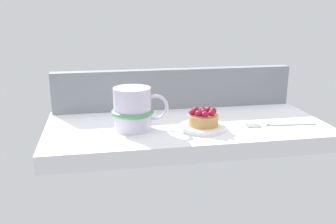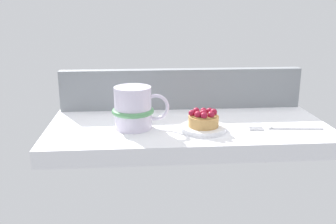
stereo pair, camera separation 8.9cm
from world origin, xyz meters
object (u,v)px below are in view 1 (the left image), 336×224
Objects in this scene: dessert_plate at (203,127)px; dessert_fork at (280,124)px; coffee_mug at (133,109)px; raspberry_tart at (203,118)px.

dessert_fork is (19.51, -0.46, -0.21)cm from dessert_plate.
dessert_plate is 0.79× the size of coffee_mug.
dessert_fork is at bearing -1.34° from dessert_plate.
coffee_mug is 36.20cm from dessert_fork.
coffee_mug reaches higher than dessert_plate.
dessert_plate reaches higher than dessert_fork.
raspberry_tart is 0.52× the size of coffee_mug.
raspberry_tart is 0.40× the size of dessert_fork.
raspberry_tart is 19.68cm from dessert_fork.
dessert_plate is 0.61× the size of dessert_fork.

